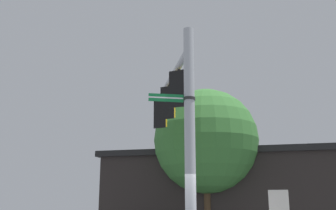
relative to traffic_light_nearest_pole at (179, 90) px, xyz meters
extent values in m
cylinder|color=#ADB2B7|center=(0.84, -1.21, -1.91)|extent=(0.30, 0.30, 6.73)
cylinder|color=#ADB2B7|center=(-0.83, 1.16, 0.80)|extent=(3.51, 4.84, 0.20)
cylinder|color=black|center=(0.00, -0.02, 0.61)|extent=(0.08, 0.08, 0.18)
cube|color=gold|center=(0.00, -0.02, -0.01)|extent=(0.36, 0.30, 1.05)
sphere|color=#590F0F|center=(0.00, 0.17, 0.34)|extent=(0.22, 0.22, 0.22)
cube|color=gold|center=(0.00, 0.19, 0.44)|extent=(0.24, 0.20, 0.03)
sphere|color=brown|center=(0.00, 0.17, -0.01)|extent=(0.22, 0.22, 0.22)
cube|color=gold|center=(0.00, 0.19, 0.09)|extent=(0.24, 0.20, 0.03)
sphere|color=#1EE533|center=(0.00, 0.17, -0.36)|extent=(0.22, 0.22, 0.22)
cube|color=gold|center=(0.00, 0.19, -0.26)|extent=(0.24, 0.20, 0.03)
cube|color=black|center=(0.00, -0.19, -0.01)|extent=(0.54, 0.03, 1.22)
cylinder|color=black|center=(-1.05, 1.47, 0.61)|extent=(0.08, 0.08, 0.18)
cube|color=gold|center=(-1.05, 1.47, -0.01)|extent=(0.36, 0.30, 1.05)
sphere|color=#590F0F|center=(-1.05, 1.65, 0.34)|extent=(0.22, 0.22, 0.22)
cube|color=gold|center=(-1.05, 1.67, 0.44)|extent=(0.24, 0.20, 0.03)
sphere|color=brown|center=(-1.05, 1.65, -0.01)|extent=(0.22, 0.22, 0.22)
cube|color=gold|center=(-1.05, 1.67, 0.09)|extent=(0.24, 0.20, 0.03)
sphere|color=#1EE533|center=(-1.05, 1.65, -0.36)|extent=(0.22, 0.22, 0.22)
cube|color=gold|center=(-1.05, 1.67, -0.26)|extent=(0.24, 0.20, 0.03)
cube|color=black|center=(-1.05, 1.30, -0.01)|extent=(0.54, 0.03, 1.22)
cylinder|color=black|center=(-2.10, 2.95, 0.61)|extent=(0.08, 0.08, 0.18)
cube|color=gold|center=(-2.10, 2.95, -0.01)|extent=(0.36, 0.30, 1.05)
sphere|color=#590F0F|center=(-2.10, 3.14, 0.34)|extent=(0.22, 0.22, 0.22)
cube|color=gold|center=(-2.10, 3.16, 0.44)|extent=(0.24, 0.20, 0.03)
sphere|color=brown|center=(-2.10, 3.14, -0.01)|extent=(0.22, 0.22, 0.22)
cube|color=gold|center=(-2.10, 3.16, 0.09)|extent=(0.24, 0.20, 0.03)
sphere|color=#1EE533|center=(-2.10, 3.14, -0.36)|extent=(0.22, 0.22, 0.22)
cube|color=gold|center=(-2.10, 3.16, -0.26)|extent=(0.24, 0.20, 0.03)
cube|color=black|center=(-2.10, 2.78, -0.01)|extent=(0.54, 0.03, 1.22)
cube|color=#147238|center=(0.30, -1.59, -0.68)|extent=(0.82, 0.59, 0.22)
cube|color=white|center=(0.30, -1.60, -0.68)|extent=(0.81, 0.58, 0.04)
cylinder|color=#262626|center=(0.84, -1.21, -0.68)|extent=(0.34, 0.34, 0.08)
cube|color=#282321|center=(-1.39, 10.67, -3.27)|extent=(14.04, 9.95, 4.01)
cube|color=maroon|center=(-2.16, 14.75, -3.07)|extent=(11.54, 3.12, 0.30)
cube|color=black|center=(-1.39, 10.67, -1.11)|extent=(14.61, 10.35, 0.30)
cylinder|color=#4C3823|center=(-1.55, 6.74, -3.84)|extent=(0.32, 0.32, 2.87)
sphere|color=#387533|center=(-1.55, 6.74, -0.63)|extent=(5.08, 5.08, 5.08)
cube|color=silver|center=(2.65, 1.46, -3.53)|extent=(0.60, 0.04, 0.76)
camera|label=1|loc=(4.81, -10.96, -3.45)|focal=41.29mm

